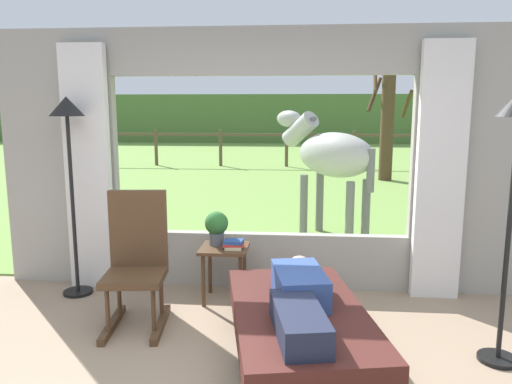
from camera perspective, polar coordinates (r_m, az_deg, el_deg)
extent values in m
cube|color=#9E998E|center=(5.44, -21.35, 3.47)|extent=(1.15, 0.12, 2.55)
cube|color=#9E998E|center=(5.15, 23.59, 3.00)|extent=(1.15, 0.12, 2.55)
cube|color=#9E998E|center=(5.10, 0.45, -7.73)|extent=(2.90, 0.12, 0.55)
cube|color=#9E998E|center=(4.89, 0.49, 15.82)|extent=(2.90, 0.12, 0.45)
cube|color=silver|center=(5.18, -18.65, 2.51)|extent=(0.44, 0.10, 2.40)
cube|color=silver|center=(4.93, 20.34, 2.06)|extent=(0.44, 0.10, 2.40)
cube|color=#759E47|center=(15.86, 3.57, 3.23)|extent=(36.00, 21.68, 0.02)
cube|color=#4F7138|center=(25.60, 4.17, 8.37)|extent=(36.00, 2.00, 2.40)
cube|color=black|center=(3.72, 4.88, -17.27)|extent=(1.10, 1.69, 0.24)
cube|color=#471E19|center=(3.63, 4.93, -14.32)|extent=(1.20, 1.84, 0.18)
cube|color=#334C8C|center=(3.69, 4.98, -10.55)|extent=(0.44, 0.65, 0.22)
cube|color=#1E2338|center=(3.15, 4.96, -14.61)|extent=(0.40, 0.72, 0.18)
sphere|color=tan|center=(4.05, 4.99, -8.67)|extent=(0.20, 0.20, 0.20)
cube|color=#4C331E|center=(4.23, -13.72, -9.41)|extent=(0.53, 0.53, 0.06)
cube|color=#4C331E|center=(4.33, -13.30, -4.25)|extent=(0.48, 0.11, 0.68)
cube|color=#4C331E|center=(4.42, -16.11, -14.35)|extent=(0.13, 0.68, 0.06)
cube|color=#4C331E|center=(4.34, -10.83, -14.61)|extent=(0.13, 0.68, 0.06)
cylinder|color=#4C331E|center=(4.18, -16.62, -12.78)|extent=(0.04, 0.04, 0.38)
cylinder|color=#4C331E|center=(4.10, -11.64, -13.02)|extent=(0.04, 0.04, 0.38)
cylinder|color=#4C331E|center=(4.50, -15.39, -11.06)|extent=(0.04, 0.04, 0.38)
cylinder|color=#4C331E|center=(4.43, -10.78, -11.23)|extent=(0.04, 0.04, 0.38)
cube|color=#4C331E|center=(4.67, -3.65, -6.45)|extent=(0.44, 0.44, 0.03)
cylinder|color=#4C331E|center=(4.62, -6.05, -10.05)|extent=(0.04, 0.04, 0.49)
cylinder|color=#4C331E|center=(4.57, -1.80, -10.23)|extent=(0.04, 0.04, 0.49)
cylinder|color=#4C331E|center=(4.94, -5.29, -8.73)|extent=(0.04, 0.04, 0.49)
cylinder|color=#4C331E|center=(4.89, -1.32, -8.88)|extent=(0.04, 0.04, 0.49)
cylinder|color=#4C5156|center=(4.72, -4.52, -5.34)|extent=(0.14, 0.14, 0.12)
sphere|color=#2D6B2D|center=(4.69, -4.54, -3.57)|extent=(0.22, 0.22, 0.22)
cube|color=beige|center=(4.59, -2.58, -6.35)|extent=(0.15, 0.13, 0.03)
cube|color=#B22D28|center=(4.60, -2.58, -6.01)|extent=(0.21, 0.16, 0.02)
cube|color=#23478C|center=(4.59, -2.59, -5.69)|extent=(0.18, 0.15, 0.03)
cylinder|color=black|center=(5.27, -19.66, -10.71)|extent=(0.28, 0.28, 0.03)
cylinder|color=black|center=(5.05, -20.21, -1.67)|extent=(0.04, 0.04, 1.72)
cone|color=black|center=(4.96, -20.86, 9.16)|extent=(0.32, 0.32, 0.18)
cylinder|color=black|center=(4.17, 25.90, -16.78)|extent=(0.28, 0.28, 0.03)
cylinder|color=black|center=(3.87, 26.84, -5.32)|extent=(0.04, 0.04, 1.74)
ellipsoid|color=#B2B2AD|center=(6.76, 9.04, 4.22)|extent=(1.26, 1.28, 0.60)
cylinder|color=#B2B2AD|center=(7.21, 5.08, 7.13)|extent=(0.60, 0.61, 0.53)
ellipsoid|color=#B2B2AD|center=(7.38, 3.79, 8.36)|extent=(0.48, 0.49, 0.24)
cube|color=slate|center=(7.15, 5.53, 7.33)|extent=(0.35, 0.36, 0.32)
cylinder|color=slate|center=(6.39, 12.99, 2.43)|extent=(0.14, 0.14, 0.55)
cylinder|color=slate|center=(7.04, 5.47, -1.45)|extent=(0.11, 0.11, 0.85)
cylinder|color=slate|center=(7.26, 7.29, -1.14)|extent=(0.11, 0.11, 0.85)
cylinder|color=slate|center=(6.48, 10.66, -2.56)|extent=(0.11, 0.11, 0.85)
cylinder|color=slate|center=(6.72, 12.44, -2.18)|extent=(0.11, 0.11, 0.85)
cylinder|color=#4C3823|center=(12.56, 14.76, 7.16)|extent=(0.32, 0.32, 2.58)
cylinder|color=#47331E|center=(12.55, 13.48, 12.32)|extent=(0.17, 0.81, 0.61)
cylinder|color=#47331E|center=(12.61, 16.89, 9.56)|extent=(0.15, 1.17, 0.66)
cylinder|color=#47331E|center=(12.69, 13.39, 10.79)|extent=(0.45, 0.66, 0.85)
cylinder|color=brown|center=(17.19, -24.31, 4.77)|extent=(0.10, 0.10, 1.10)
cylinder|color=brown|center=(16.31, -18.14, 4.92)|extent=(0.10, 0.10, 1.10)
cylinder|color=brown|center=(15.64, -11.36, 5.03)|extent=(0.10, 0.10, 1.10)
cylinder|color=brown|center=(15.20, -4.07, 5.06)|extent=(0.10, 0.10, 1.10)
cylinder|color=brown|center=(15.01, 3.52, 5.01)|extent=(0.10, 0.10, 1.10)
cylinder|color=brown|center=(15.10, 11.15, 4.87)|extent=(0.10, 0.10, 1.10)
cylinder|color=brown|center=(15.44, 18.58, 4.65)|extent=(0.10, 0.10, 1.10)
cylinder|color=brown|center=(16.03, 25.56, 4.38)|extent=(0.10, 0.10, 1.10)
cube|color=brown|center=(14.99, 3.53, 6.53)|extent=(16.00, 0.06, 0.08)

